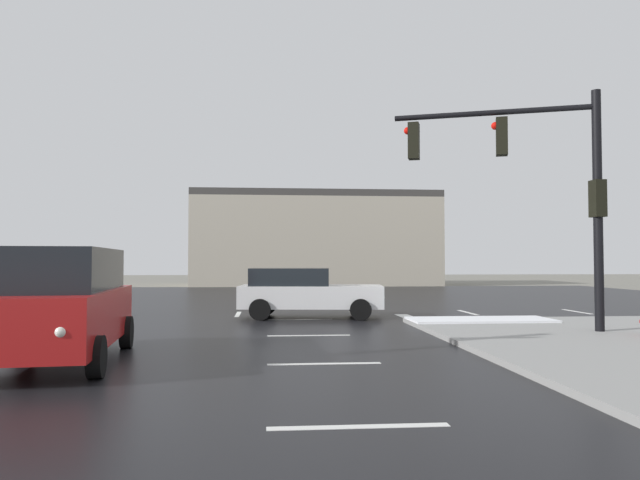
# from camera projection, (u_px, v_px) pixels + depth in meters

# --- Properties ---
(ground_plane) EXTENTS (120.00, 120.00, 0.00)m
(ground_plane) POSITION_uv_depth(u_px,v_px,m) (297.00, 314.00, 20.41)
(ground_plane) COLOR slate
(road_asphalt) EXTENTS (44.00, 44.00, 0.02)m
(road_asphalt) POSITION_uv_depth(u_px,v_px,m) (297.00, 314.00, 20.42)
(road_asphalt) COLOR black
(road_asphalt) RESTS_ON ground_plane
(snow_strip_curbside) EXTENTS (4.00, 1.60, 0.06)m
(snow_strip_curbside) POSITION_uv_depth(u_px,v_px,m) (480.00, 320.00, 16.87)
(snow_strip_curbside) COLOR white
(snow_strip_curbside) RESTS_ON sidewalk_corner
(lane_markings) EXTENTS (36.15, 36.15, 0.01)m
(lane_markings) POSITION_uv_depth(u_px,v_px,m) (336.00, 317.00, 19.15)
(lane_markings) COLOR silver
(lane_markings) RESTS_ON road_asphalt
(traffic_signal_mast) EXTENTS (4.79, 1.91, 5.85)m
(traffic_signal_mast) POSITION_uv_depth(u_px,v_px,m) (538.00, 172.00, 14.84)
(traffic_signal_mast) COLOR black
(traffic_signal_mast) RESTS_ON sidewalk_corner
(strip_building_background) EXTENTS (18.23, 8.00, 6.99)m
(strip_building_background) POSITION_uv_depth(u_px,v_px,m) (314.00, 240.00, 46.24)
(strip_building_background) COLOR #BCB29E
(strip_building_background) RESTS_ON ground_plane
(sedan_white) EXTENTS (4.66, 2.37, 1.58)m
(sedan_white) POSITION_uv_depth(u_px,v_px,m) (305.00, 292.00, 19.03)
(sedan_white) COLOR white
(sedan_white) RESTS_ON road_asphalt
(suv_red) EXTENTS (2.52, 4.97, 2.03)m
(suv_red) POSITION_uv_depth(u_px,v_px,m) (57.00, 302.00, 10.61)
(suv_red) COLOR #B21919
(suv_red) RESTS_ON road_asphalt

